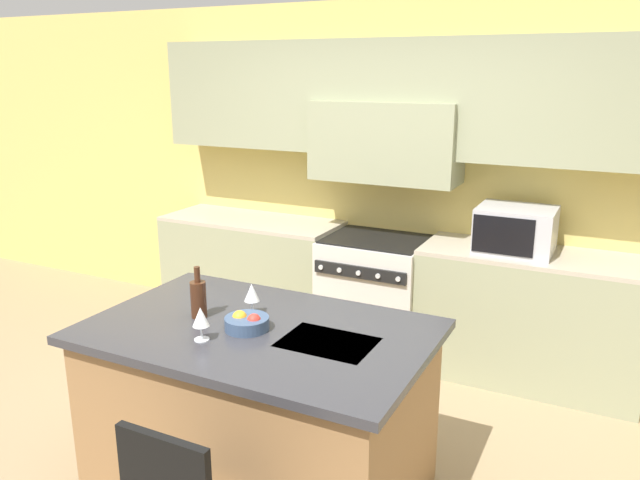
% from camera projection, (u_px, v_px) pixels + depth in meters
% --- Properties ---
extents(ground_plane, '(10.00, 10.00, 0.00)m').
position_uv_depth(ground_plane, '(258.00, 469.00, 3.52)').
color(ground_plane, '#997F5B').
extents(back_cabinetry, '(10.00, 0.46, 2.70)m').
position_uv_depth(back_cabinetry, '(392.00, 145.00, 4.85)').
color(back_cabinetry, '#DBC166').
rests_on(back_cabinetry, ground_plane).
extents(back_counter, '(3.85, 0.62, 0.95)m').
position_uv_depth(back_counter, '(377.00, 292.00, 4.94)').
color(back_counter, gray).
rests_on(back_counter, ground_plane).
extents(range_stove, '(0.78, 0.70, 0.92)m').
position_uv_depth(range_stove, '(376.00, 294.00, 4.92)').
color(range_stove, beige).
rests_on(range_stove, ground_plane).
extents(microwave, '(0.52, 0.44, 0.31)m').
position_uv_depth(microwave, '(516.00, 229.00, 4.33)').
color(microwave, '#B7B7BC').
rests_on(microwave, back_counter).
extents(kitchen_island, '(1.72, 1.10, 0.93)m').
position_uv_depth(kitchen_island, '(260.00, 410.00, 3.24)').
color(kitchen_island, olive).
rests_on(kitchen_island, ground_plane).
extents(wine_bottle, '(0.08, 0.08, 0.27)m').
position_uv_depth(wine_bottle, '(198.00, 298.00, 3.22)').
color(wine_bottle, '#422314').
rests_on(wine_bottle, kitchen_island).
extents(wine_glass_near, '(0.08, 0.08, 0.17)m').
position_uv_depth(wine_glass_near, '(201.00, 318.00, 2.94)').
color(wine_glass_near, white).
rests_on(wine_glass_near, kitchen_island).
extents(wine_glass_far, '(0.08, 0.08, 0.17)m').
position_uv_depth(wine_glass_far, '(252.00, 294.00, 3.26)').
color(wine_glass_far, white).
rests_on(wine_glass_far, kitchen_island).
extents(fruit_bowl, '(0.22, 0.22, 0.09)m').
position_uv_depth(fruit_bowl, '(247.00, 322.00, 3.09)').
color(fruit_bowl, '#384C6B').
rests_on(fruit_bowl, kitchen_island).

